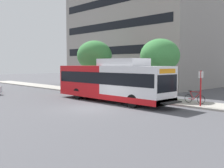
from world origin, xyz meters
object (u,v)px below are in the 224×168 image
transit_bus (111,82)px  street_tree_near_stop (160,56)px  street_tree_mid_block (94,56)px  bus_stop_sign_pole (201,86)px  bicycle_parked (195,98)px

transit_bus → street_tree_near_stop: 5.18m
street_tree_near_stop → street_tree_mid_block: size_ratio=0.92×
transit_bus → bus_stop_sign_pole: 7.35m
bicycle_parked → street_tree_near_stop: 5.31m
street_tree_near_stop → street_tree_mid_block: street_tree_mid_block is taller
bus_stop_sign_pole → street_tree_near_stop: (1.88, 5.04, 2.31)m
bus_stop_sign_pole → street_tree_mid_block: (2.18, 14.59, 2.55)m
bus_stop_sign_pole → bicycle_parked: bearing=45.1°
bus_stop_sign_pole → street_tree_near_stop: street_tree_near_stop is taller
bus_stop_sign_pole → transit_bus: bearing=108.8°
bicycle_parked → street_tree_mid_block: size_ratio=0.30×
bus_stop_sign_pole → street_tree_mid_block: size_ratio=0.45×
transit_bus → street_tree_near_stop: street_tree_near_stop is taller
transit_bus → street_tree_near_stop: (4.25, -1.92, 2.26)m
bicycle_parked → street_tree_near_stop: bearing=78.1°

